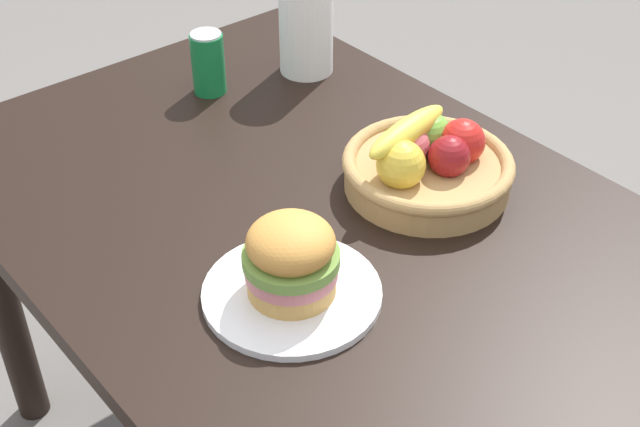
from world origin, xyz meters
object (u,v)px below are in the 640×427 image
Objects in this scene: sandwich at (291,258)px; fruit_basket at (427,163)px; plate at (292,293)px; soda_can at (208,63)px; paper_towel_roll at (306,17)px.

fruit_basket is (-0.07, 0.34, -0.02)m from sandwich.
sandwich reaches higher than plate.
sandwich is at bearing 0.00° from plate.
soda_can is at bearing 156.48° from sandwich.
soda_can is 0.53× the size of paper_towel_roll.
paper_towel_roll reaches higher than soda_can.
soda_can is 0.22m from paper_towel_roll.
fruit_basket is at bearing 101.17° from plate.
soda_can is (-0.58, 0.25, -0.01)m from sandwich.
sandwich is 0.58× the size of paper_towel_roll.
paper_towel_roll is at bearing 138.91° from sandwich.
soda_can is at bearing 156.48° from plate.
sandwich is (0.00, 0.00, 0.07)m from plate.
paper_towel_roll is (0.06, 0.20, 0.06)m from soda_can.
plate is 0.63m from soda_can.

